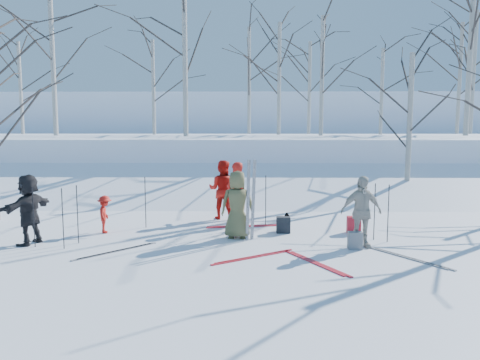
{
  "coord_description": "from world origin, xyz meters",
  "views": [
    {
      "loc": [
        0.2,
        -10.25,
        2.7
      ],
      "look_at": [
        0.0,
        1.5,
        1.3
      ],
      "focal_mm": 35.0,
      "sensor_mm": 36.0,
      "label": 1
    }
  ],
  "objects_px": {
    "skier_olive_center": "(237,204)",
    "skier_red_north": "(236,194)",
    "backpack_dark": "(283,225)",
    "skier_grey_west": "(29,209)",
    "skier_cream_east": "(361,212)",
    "dog": "(287,222)",
    "skier_red_seated": "(105,214)",
    "backpack_grey": "(355,241)",
    "skier_redor_behind": "(222,190)",
    "backpack_red": "(354,225)"
  },
  "relations": [
    {
      "from": "skier_redor_behind",
      "to": "dog",
      "type": "distance_m",
      "value": 2.41
    },
    {
      "from": "skier_red_seated",
      "to": "backpack_red",
      "type": "height_order",
      "value": "skier_red_seated"
    },
    {
      "from": "skier_red_seated",
      "to": "backpack_dark",
      "type": "height_order",
      "value": "skier_red_seated"
    },
    {
      "from": "skier_red_north",
      "to": "dog",
      "type": "xyz_separation_m",
      "value": [
        1.32,
        -0.62,
        -0.64
      ]
    },
    {
      "from": "backpack_red",
      "to": "backpack_dark",
      "type": "bearing_deg",
      "value": 179.72
    },
    {
      "from": "skier_olive_center",
      "to": "backpack_dark",
      "type": "relative_size",
      "value": 4.05
    },
    {
      "from": "skier_cream_east",
      "to": "backpack_grey",
      "type": "distance_m",
      "value": 0.65
    },
    {
      "from": "skier_grey_west",
      "to": "dog",
      "type": "height_order",
      "value": "skier_grey_west"
    },
    {
      "from": "skier_grey_west",
      "to": "backpack_dark",
      "type": "bearing_deg",
      "value": 121.66
    },
    {
      "from": "skier_redor_behind",
      "to": "skier_cream_east",
      "type": "relative_size",
      "value": 1.06
    },
    {
      "from": "backpack_grey",
      "to": "skier_redor_behind",
      "type": "bearing_deg",
      "value": 133.04
    },
    {
      "from": "skier_redor_behind",
      "to": "skier_grey_west",
      "type": "bearing_deg",
      "value": 47.1
    },
    {
      "from": "skier_red_north",
      "to": "skier_red_seated",
      "type": "distance_m",
      "value": 3.41
    },
    {
      "from": "dog",
      "to": "skier_cream_east",
      "type": "bearing_deg",
      "value": 123.63
    },
    {
      "from": "dog",
      "to": "backpack_dark",
      "type": "relative_size",
      "value": 1.3
    },
    {
      "from": "skier_red_seated",
      "to": "backpack_grey",
      "type": "xyz_separation_m",
      "value": [
        5.9,
        -1.44,
        -0.28
      ]
    },
    {
      "from": "backpack_dark",
      "to": "skier_grey_west",
      "type": "bearing_deg",
      "value": -168.23
    },
    {
      "from": "skier_red_north",
      "to": "backpack_grey",
      "type": "height_order",
      "value": "skier_red_north"
    },
    {
      "from": "skier_cream_east",
      "to": "skier_grey_west",
      "type": "relative_size",
      "value": 1.0
    },
    {
      "from": "backpack_red",
      "to": "backpack_dark",
      "type": "distance_m",
      "value": 1.76
    },
    {
      "from": "skier_red_north",
      "to": "skier_red_seated",
      "type": "xyz_separation_m",
      "value": [
        -3.26,
        -0.93,
        -0.38
      ]
    },
    {
      "from": "skier_red_seated",
      "to": "skier_cream_east",
      "type": "xyz_separation_m",
      "value": [
        6.06,
        -1.27,
        0.32
      ]
    },
    {
      "from": "skier_redor_behind",
      "to": "skier_cream_east",
      "type": "bearing_deg",
      "value": 147.93
    },
    {
      "from": "skier_grey_west",
      "to": "backpack_grey",
      "type": "relative_size",
      "value": 4.2
    },
    {
      "from": "skier_cream_east",
      "to": "skier_grey_west",
      "type": "height_order",
      "value": "skier_grey_west"
    },
    {
      "from": "skier_red_north",
      "to": "skier_redor_behind",
      "type": "height_order",
      "value": "skier_red_north"
    },
    {
      "from": "skier_grey_west",
      "to": "dog",
      "type": "bearing_deg",
      "value": 123.38
    },
    {
      "from": "backpack_grey",
      "to": "backpack_red",
      "type": "bearing_deg",
      "value": 78.37
    },
    {
      "from": "skier_grey_west",
      "to": "backpack_grey",
      "type": "bearing_deg",
      "value": 107.41
    },
    {
      "from": "skier_redor_behind",
      "to": "backpack_grey",
      "type": "xyz_separation_m",
      "value": [
        3.06,
        -3.28,
        -0.65
      ]
    },
    {
      "from": "backpack_red",
      "to": "backpack_grey",
      "type": "relative_size",
      "value": 1.11
    },
    {
      "from": "skier_redor_behind",
      "to": "dog",
      "type": "bearing_deg",
      "value": 150.48
    },
    {
      "from": "skier_red_seated",
      "to": "dog",
      "type": "relative_size",
      "value": 1.82
    },
    {
      "from": "skier_olive_center",
      "to": "skier_red_seated",
      "type": "xyz_separation_m",
      "value": [
        -3.32,
        0.47,
        -0.34
      ]
    },
    {
      "from": "skier_cream_east",
      "to": "skier_grey_west",
      "type": "bearing_deg",
      "value": 169.3
    },
    {
      "from": "skier_grey_west",
      "to": "backpack_dark",
      "type": "distance_m",
      "value": 5.98
    },
    {
      "from": "skier_olive_center",
      "to": "skier_red_north",
      "type": "relative_size",
      "value": 0.95
    },
    {
      "from": "backpack_red",
      "to": "backpack_grey",
      "type": "bearing_deg",
      "value": -101.63
    },
    {
      "from": "dog",
      "to": "backpack_dark",
      "type": "xyz_separation_m",
      "value": [
        -0.12,
        -0.21,
        -0.02
      ]
    },
    {
      "from": "skier_cream_east",
      "to": "dog",
      "type": "bearing_deg",
      "value": 123.65
    },
    {
      "from": "dog",
      "to": "backpack_grey",
      "type": "relative_size",
      "value": 1.36
    },
    {
      "from": "dog",
      "to": "skier_redor_behind",
      "type": "bearing_deg",
      "value": -51.07
    },
    {
      "from": "skier_olive_center",
      "to": "skier_redor_behind",
      "type": "relative_size",
      "value": 0.96
    },
    {
      "from": "skier_red_seated",
      "to": "dog",
      "type": "xyz_separation_m",
      "value": [
        4.58,
        0.3,
        -0.25
      ]
    },
    {
      "from": "skier_cream_east",
      "to": "skier_redor_behind",
      "type": "bearing_deg",
      "value": 126.4
    },
    {
      "from": "backpack_grey",
      "to": "skier_red_seated",
      "type": "bearing_deg",
      "value": 166.27
    },
    {
      "from": "skier_olive_center",
      "to": "backpack_dark",
      "type": "distance_m",
      "value": 1.4
    },
    {
      "from": "skier_redor_behind",
      "to": "skier_grey_west",
      "type": "distance_m",
      "value": 5.15
    },
    {
      "from": "skier_red_seated",
      "to": "skier_grey_west",
      "type": "distance_m",
      "value": 1.8
    },
    {
      "from": "skier_olive_center",
      "to": "skier_cream_east",
      "type": "bearing_deg",
      "value": 167.45
    }
  ]
}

